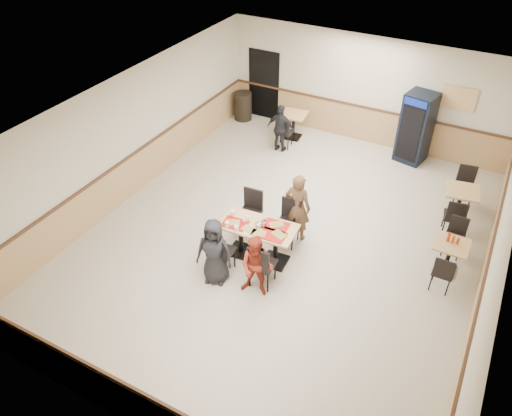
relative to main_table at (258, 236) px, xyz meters
The scene contains 20 objects.
ground 1.01m from the main_table, 74.97° to the left, with size 10.00×10.00×0.00m, color beige.
room_shell 3.91m from the main_table, 59.34° to the left, with size 10.00×10.00×10.00m.
main_table is the anchor object (origin of this frame).
main_chairs 0.06m from the main_table, behind, with size 1.50×1.91×1.05m.
diner_woman_left 1.08m from the main_table, 113.61° to the right, with size 0.71×0.46×1.45m, color black.
diner_woman_right 1.02m from the main_table, 63.33° to the right, with size 0.65×0.51×1.34m, color maroon.
diner_man_opposite 1.09m from the main_table, 66.39° to the left, with size 0.58×0.38×1.59m, color brown.
lone_diner 4.43m from the main_table, 109.91° to the left, with size 0.79×0.33×1.36m, color black.
tabletop_clutter 0.31m from the main_table, 93.49° to the right, with size 1.36×0.74×0.12m.
side_table_near 3.81m from the main_table, 22.06° to the left, with size 0.65×0.65×0.70m.
side_table_near_chair_south 3.64m from the main_table, 13.92° to the left, with size 0.41×0.41×0.88m, color black, non-canonical shape.
side_table_near_chair_north 4.05m from the main_table, 29.37° to the left, with size 0.41×0.41×0.88m, color black, non-canonical shape.
side_table_far 4.74m from the main_table, 44.37° to the left, with size 0.83×0.83×0.77m.
side_table_far_chair_south 4.33m from the main_table, 38.52° to the left, with size 0.45×0.45×0.98m, color black, non-canonical shape.
side_table_far_chair_north 5.19m from the main_table, 49.24° to the left, with size 0.45×0.45×0.98m, color black, non-canonical shape.
condiment_caddy 3.81m from the main_table, 22.94° to the left, with size 0.23×0.06×0.20m.
back_table 5.24m from the main_table, 106.74° to the left, with size 0.77×0.77×0.75m.
back_table_chair_lone 4.67m from the main_table, 108.87° to the left, with size 0.44×0.44×0.95m, color black, non-canonical shape.
pepsi_cooler 5.72m from the main_table, 71.59° to the left, with size 0.85×0.85×1.90m.
trash_bin 6.34m from the main_table, 122.10° to the left, with size 0.54×0.54×0.85m, color black.
Camera 1 is at (3.40, -7.67, 7.09)m, focal length 35.00 mm.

